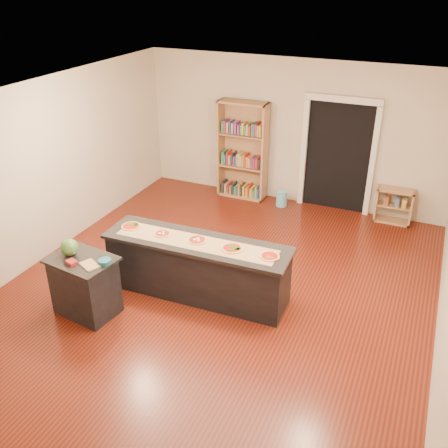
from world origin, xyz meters
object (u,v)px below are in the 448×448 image
at_px(bookshelf, 243,151).
at_px(watermelon, 69,247).
at_px(low_shelf, 394,206).
at_px(waste_bin, 282,199).
at_px(side_counter, 85,286).
at_px(kitchen_island, 197,268).

distance_m(bookshelf, watermelon, 4.50).
xyz_separation_m(low_shelf, waste_bin, (-2.10, -0.16, -0.18)).
bearing_deg(watermelon, bookshelf, 81.38).
height_order(side_counter, bookshelf, bookshelf).
xyz_separation_m(waste_bin, watermelon, (-1.58, -4.32, 0.81)).
bearing_deg(watermelon, kitchen_island, 34.68).
bearing_deg(side_counter, watermelon, -179.81).
height_order(bookshelf, low_shelf, bookshelf).
bearing_deg(low_shelf, watermelon, -129.39).
distance_m(kitchen_island, watermelon, 1.77).
bearing_deg(watermelon, low_shelf, 50.61).
bearing_deg(side_counter, bookshelf, 91.55).
relative_size(kitchen_island, waste_bin, 8.62).
relative_size(side_counter, low_shelf, 1.31).
xyz_separation_m(kitchen_island, low_shelf, (2.29, 3.52, -0.11)).
xyz_separation_m(side_counter, watermelon, (-0.19, 0.03, 0.54)).
bearing_deg(bookshelf, watermelon, -98.62).
xyz_separation_m(kitchen_island, waste_bin, (0.18, 3.36, -0.29)).
distance_m(side_counter, low_shelf, 5.70).
bearing_deg(watermelon, waste_bin, 69.97).
height_order(bookshelf, waste_bin, bookshelf).
relative_size(side_counter, watermelon, 3.72).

